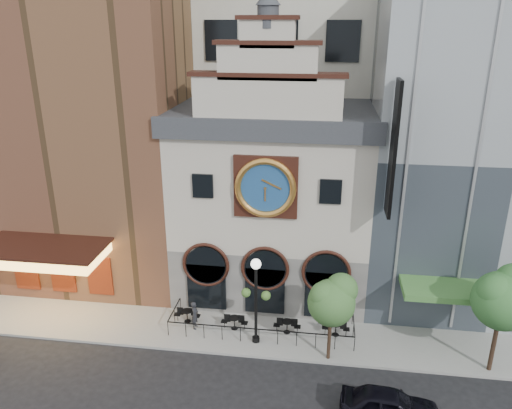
{
  "coord_description": "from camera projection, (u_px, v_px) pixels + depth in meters",
  "views": [
    {
      "loc": [
        3.11,
        -22.29,
        17.38
      ],
      "look_at": [
        -0.84,
        6.0,
        6.7
      ],
      "focal_mm": 35.0,
      "sensor_mm": 36.0,
      "label": 1
    }
  ],
  "objects": [
    {
      "name": "bistro_2",
      "position": [
        287.0,
        326.0,
        29.0
      ],
      "size": [
        1.58,
        0.68,
        0.9
      ],
      "color": "black",
      "rests_on": "sidewalk"
    },
    {
      "name": "bistro_1",
      "position": [
        234.0,
        322.0,
        29.35
      ],
      "size": [
        1.58,
        0.68,
        0.9
      ],
      "color": "black",
      "rests_on": "sidewalk"
    },
    {
      "name": "cafe_railing",
      "position": [
        262.0,
        323.0,
        29.28
      ],
      "size": [
        10.6,
        2.6,
        0.9
      ],
      "primitive_type": null,
      "color": "black",
      "rests_on": "sidewalk"
    },
    {
      "name": "bistro_0",
      "position": [
        187.0,
        315.0,
        30.05
      ],
      "size": [
        1.58,
        0.68,
        0.9
      ],
      "color": "black",
      "rests_on": "sidewalk"
    },
    {
      "name": "theater_building",
      "position": [
        86.0,
        94.0,
        33.67
      ],
      "size": [
        14.0,
        15.6,
        25.0
      ],
      "color": "brown",
      "rests_on": "ground"
    },
    {
      "name": "bistro_3",
      "position": [
        336.0,
        328.0,
        28.76
      ],
      "size": [
        1.58,
        0.68,
        0.9
      ],
      "color": "black",
      "rests_on": "sidewalk"
    },
    {
      "name": "lamppost",
      "position": [
        256.0,
        292.0,
        27.24
      ],
      "size": [
        1.65,
        0.69,
        5.2
      ],
      "rotation": [
        0.0,
        0.0,
        -0.14
      ],
      "color": "black",
      "rests_on": "sidewalk"
    },
    {
      "name": "tree_right",
      "position": [
        504.0,
        296.0,
        24.6
      ],
      "size": [
        3.09,
        2.98,
        5.96
      ],
      "color": "#382619",
      "rests_on": "sidewalk"
    },
    {
      "name": "ground",
      "position": [
        256.0,
        358.0,
        27.17
      ],
      "size": [
        120.0,
        120.0,
        0.0
      ],
      "primitive_type": "plane",
      "color": "black",
      "rests_on": "ground"
    },
    {
      "name": "pedestrian",
      "position": [
        195.0,
        315.0,
        29.32
      ],
      "size": [
        0.42,
        0.64,
        1.72
      ],
      "primitive_type": "imported",
      "rotation": [
        0.0,
        0.0,
        1.59
      ],
      "color": "black",
      "rests_on": "sidewalk"
    },
    {
      "name": "car_right",
      "position": [
        390.0,
        406.0,
        22.8
      ],
      "size": [
        4.62,
        2.14,
        1.53
      ],
      "primitive_type": "imported",
      "rotation": [
        0.0,
        0.0,
        1.5
      ],
      "color": "black",
      "rests_on": "ground"
    },
    {
      "name": "sidewalk",
      "position": [
        262.0,
        331.0,
        29.46
      ],
      "size": [
        44.0,
        5.0,
        0.15
      ],
      "primitive_type": "cube",
      "color": "gray",
      "rests_on": "ground"
    },
    {
      "name": "retail_building",
      "position": [
        483.0,
        142.0,
        31.2
      ],
      "size": [
        14.0,
        14.4,
        20.0
      ],
      "color": "gray",
      "rests_on": "ground"
    },
    {
      "name": "tree_left",
      "position": [
        332.0,
        299.0,
        25.73
      ],
      "size": [
        2.57,
        2.48,
        4.96
      ],
      "color": "#382619",
      "rests_on": "sidewalk"
    },
    {
      "name": "clock_building",
      "position": [
        273.0,
        195.0,
        32.08
      ],
      "size": [
        12.6,
        8.78,
        18.65
      ],
      "color": "#605E5B",
      "rests_on": "ground"
    }
  ]
}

